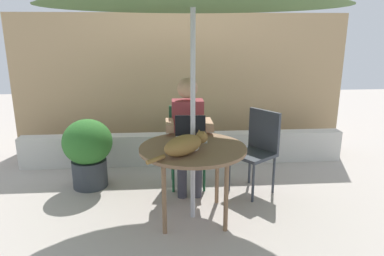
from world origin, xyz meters
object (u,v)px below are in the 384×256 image
object	(u,v)px
laptop	(191,132)
cat	(185,145)
patio_table	(193,153)
chair_empty	(258,145)
potted_plant_near_fence	(185,139)
person_seated	(188,128)
potted_plant_by_chair	(88,149)
chair_occupied	(187,139)

from	to	relation	value
laptop	cat	bearing A→B (deg)	-99.83
patio_table	chair_empty	bearing A→B (deg)	35.88
laptop	chair_empty	bearing A→B (deg)	20.47
chair_empty	cat	world-z (taller)	chair_empty
potted_plant_near_fence	cat	bearing A→B (deg)	-93.08
person_seated	potted_plant_by_chair	world-z (taller)	person_seated
cat	potted_plant_by_chair	size ratio (longest dim) A/B	0.68
cat	chair_empty	bearing A→B (deg)	41.34
chair_empty	laptop	bearing A→B (deg)	-159.53
chair_empty	person_seated	xyz separation A→B (m)	(-0.75, 0.11, 0.17)
chair_empty	person_seated	distance (m)	0.77
patio_table	cat	size ratio (longest dim) A/B	1.82
chair_occupied	potted_plant_by_chair	world-z (taller)	chair_occupied
chair_occupied	cat	size ratio (longest dim) A/B	1.67
person_seated	laptop	bearing A→B (deg)	-90.18
cat	potted_plant_by_chair	distance (m)	1.45
person_seated	potted_plant_near_fence	distance (m)	1.08
laptop	cat	world-z (taller)	laptop
chair_empty	potted_plant_by_chair	world-z (taller)	chair_empty
person_seated	patio_table	bearing A→B (deg)	-90.00
chair_occupied	laptop	bearing A→B (deg)	-90.13
patio_table	potted_plant_by_chair	bearing A→B (deg)	144.88
patio_table	person_seated	xyz separation A→B (m)	(0.00, 0.65, 0.05)
chair_occupied	cat	distance (m)	1.03
chair_occupied	laptop	xyz separation A→B (m)	(-0.00, -0.54, 0.24)
person_seated	laptop	world-z (taller)	person_seated
chair_occupied	chair_empty	xyz separation A→B (m)	(0.75, -0.26, 0.00)
laptop	potted_plant_by_chair	world-z (taller)	laptop
potted_plant_near_fence	laptop	bearing A→B (deg)	-90.86
cat	potted_plant_by_chair	world-z (taller)	cat
cat	potted_plant_near_fence	xyz separation A→B (m)	(0.10, 1.83, -0.51)
chair_occupied	cat	xyz separation A→B (m)	(-0.08, -0.99, 0.26)
patio_table	chair_empty	size ratio (longest dim) A/B	1.09
patio_table	laptop	bearing A→B (deg)	90.27
person_seated	chair_occupied	bearing A→B (deg)	90.00
person_seated	potted_plant_by_chair	distance (m)	1.14
patio_table	chair_occupied	xyz separation A→B (m)	(0.00, 0.81, -0.12)
chair_empty	cat	distance (m)	1.13
laptop	potted_plant_near_fence	xyz separation A→B (m)	(0.02, 1.38, -0.49)
laptop	potted_plant_by_chair	size ratio (longest dim) A/B	0.40
patio_table	potted_plant_near_fence	bearing A→B (deg)	89.32
chair_empty	potted_plant_by_chair	size ratio (longest dim) A/B	1.14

